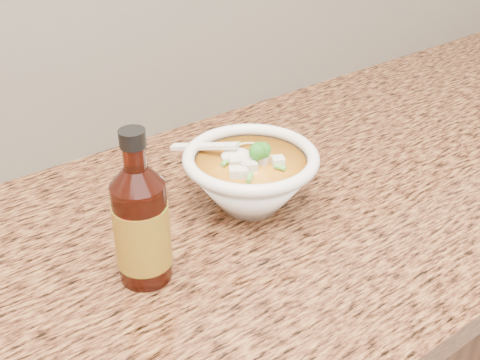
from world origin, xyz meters
TOP-DOWN VIEW (x-y plane):
  - counter_slab at (0.00, 1.68)m, footprint 4.00×0.68m
  - soup_bowl at (0.34, 1.69)m, footprint 0.20×0.21m
  - hot_sauce_bottle at (0.13, 1.64)m, footprint 0.08×0.08m

SIDE VIEW (x-z plane):
  - counter_slab at x=0.00m, z-range 0.86..0.90m
  - soup_bowl at x=0.34m, z-range 0.89..1.00m
  - hot_sauce_bottle at x=0.13m, z-range 0.87..1.08m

